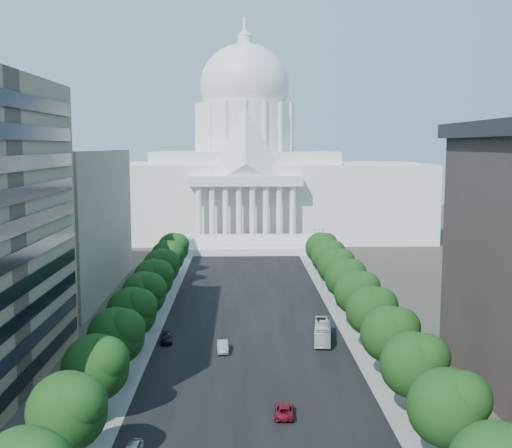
{
  "coord_description": "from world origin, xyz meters",
  "views": [
    {
      "loc": [
        -1.66,
        -34.04,
        31.0
      ],
      "look_at": [
        1.31,
        85.32,
        16.34
      ],
      "focal_mm": 45.0,
      "sensor_mm": 36.0,
      "label": 1
    }
  ],
  "objects": [
    {
      "name": "tree_r_j",
      "position": [
        18.34,
        119.81,
        6.45
      ],
      "size": [
        7.79,
        7.6,
        9.97
      ],
      "color": "#33261C",
      "rests_on": "ground"
    },
    {
      "name": "tree_r_h",
      "position": [
        18.34,
        95.81,
        6.45
      ],
      "size": [
        7.79,
        7.6,
        9.97
      ],
      "color": "#33261C",
      "rests_on": "ground"
    },
    {
      "name": "capitol",
      "position": [
        0.0,
        184.89,
        20.01
      ],
      "size": [
        120.0,
        56.0,
        73.0
      ],
      "color": "white",
      "rests_on": "ground"
    },
    {
      "name": "streetlight_f",
      "position": [
        19.9,
        135.0,
        5.82
      ],
      "size": [
        2.61,
        0.44,
        9.0
      ],
      "color": "gray",
      "rests_on": "ground"
    },
    {
      "name": "road_asphalt",
      "position": [
        0.0,
        90.0,
        0.0
      ],
      "size": [
        30.0,
        260.0,
        0.01
      ],
      "primitive_type": "cube",
      "color": "black",
      "rests_on": "ground"
    },
    {
      "name": "tree_l_j",
      "position": [
        -17.66,
        119.81,
        6.45
      ],
      "size": [
        7.79,
        7.6,
        9.97
      ],
      "color": "#33261C",
      "rests_on": "ground"
    },
    {
      "name": "streetlight_c",
      "position": [
        19.9,
        60.0,
        5.82
      ],
      "size": [
        2.61,
        0.44,
        9.0
      ],
      "color": "gray",
      "rests_on": "ground"
    },
    {
      "name": "streetlight_d",
      "position": [
        19.9,
        85.0,
        5.82
      ],
      "size": [
        2.61,
        0.44,
        9.0
      ],
      "color": "gray",
      "rests_on": "ground"
    },
    {
      "name": "streetlight_b",
      "position": [
        19.9,
        35.0,
        5.82
      ],
      "size": [
        2.61,
        0.44,
        9.0
      ],
      "color": "gray",
      "rests_on": "ground"
    },
    {
      "name": "tree_r_i",
      "position": [
        18.34,
        107.81,
        6.45
      ],
      "size": [
        7.79,
        7.6,
        9.97
      ],
      "color": "#33261C",
      "rests_on": "ground"
    },
    {
      "name": "tree_l_c",
      "position": [
        -17.66,
        35.81,
        6.45
      ],
      "size": [
        7.79,
        7.6,
        9.97
      ],
      "color": "#33261C",
      "rests_on": "ground"
    },
    {
      "name": "tree_r_d",
      "position": [
        18.34,
        47.81,
        6.45
      ],
      "size": [
        7.79,
        7.6,
        9.97
      ],
      "color": "#33261C",
      "rests_on": "ground"
    },
    {
      "name": "tree_r_c",
      "position": [
        18.34,
        35.81,
        6.45
      ],
      "size": [
        7.79,
        7.6,
        9.97
      ],
      "color": "#33261C",
      "rests_on": "ground"
    },
    {
      "name": "car_dark_b",
      "position": [
        -13.42,
        64.6,
        0.64
      ],
      "size": [
        2.36,
        4.63,
        1.29
      ],
      "primitive_type": "imported",
      "rotation": [
        0.0,
        0.0,
        0.13
      ],
      "color": "black",
      "rests_on": "ground"
    },
    {
      "name": "tree_l_d",
      "position": [
        -17.66,
        47.81,
        6.45
      ],
      "size": [
        7.79,
        7.6,
        9.97
      ],
      "color": "#33261C",
      "rests_on": "ground"
    },
    {
      "name": "city_bus",
      "position": [
        11.43,
        64.96,
        1.46
      ],
      "size": [
        3.82,
        10.74,
        2.93
      ],
      "primitive_type": "imported",
      "rotation": [
        0.0,
        0.0,
        -0.13
      ],
      "color": "silver",
      "rests_on": "ground"
    },
    {
      "name": "car_red",
      "position": [
        3.35,
        36.48,
        0.66
      ],
      "size": [
        2.52,
        4.88,
        1.32
      ],
      "primitive_type": "imported",
      "rotation": [
        0.0,
        0.0,
        3.07
      ],
      "color": "maroon",
      "rests_on": "ground"
    },
    {
      "name": "tree_l_b",
      "position": [
        -17.66,
        23.81,
        6.45
      ],
      "size": [
        7.79,
        7.6,
        9.97
      ],
      "color": "#33261C",
      "rests_on": "ground"
    },
    {
      "name": "tree_l_i",
      "position": [
        -17.66,
        107.81,
        6.45
      ],
      "size": [
        7.79,
        7.6,
        9.97
      ],
      "color": "#33261C",
      "rests_on": "ground"
    },
    {
      "name": "tree_r_g",
      "position": [
        18.34,
        83.81,
        6.45
      ],
      "size": [
        7.79,
        7.6,
        9.97
      ],
      "color": "#33261C",
      "rests_on": "ground"
    },
    {
      "name": "tree_l_e",
      "position": [
        -17.66,
        59.81,
        6.45
      ],
      "size": [
        7.79,
        7.6,
        9.97
      ],
      "color": "#33261C",
      "rests_on": "ground"
    },
    {
      "name": "sidewalk_right",
      "position": [
        19.0,
        90.0,
        0.0
      ],
      "size": [
        8.0,
        260.0,
        0.02
      ],
      "primitive_type": "cube",
      "color": "gray",
      "rests_on": "ground"
    },
    {
      "name": "tree_l_g",
      "position": [
        -17.66,
        83.81,
        6.45
      ],
      "size": [
        7.79,
        7.6,
        9.97
      ],
      "color": "#33261C",
      "rests_on": "ground"
    },
    {
      "name": "tree_r_f",
      "position": [
        18.34,
        71.81,
        6.45
      ],
      "size": [
        7.79,
        7.6,
        9.97
      ],
      "color": "#33261C",
      "rests_on": "ground"
    },
    {
      "name": "tree_l_f",
      "position": [
        -17.66,
        71.81,
        6.45
      ],
      "size": [
        7.79,
        7.6,
        9.97
      ],
      "color": "#33261C",
      "rests_on": "ground"
    },
    {
      "name": "sidewalk_left",
      "position": [
        -19.0,
        90.0,
        0.0
      ],
      "size": [
        8.0,
        260.0,
        0.02
      ],
      "primitive_type": "cube",
      "color": "gray",
      "rests_on": "ground"
    },
    {
      "name": "tree_r_b",
      "position": [
        18.34,
        23.81,
        6.45
      ],
      "size": [
        7.79,
        7.6,
        9.97
      ],
      "color": "#33261C",
      "rests_on": "ground"
    },
    {
      "name": "tree_r_e",
      "position": [
        18.34,
        59.81,
        6.45
      ],
      "size": [
        7.79,
        7.6,
        9.97
      ],
      "color": "#33261C",
      "rests_on": "ground"
    },
    {
      "name": "car_silver",
      "position": [
        -4.38,
        59.95,
        0.78
      ],
      "size": [
        1.94,
        4.82,
        1.56
      ],
      "primitive_type": "imported",
      "rotation": [
        0.0,
        0.0,
        0.06
      ],
      "color": "#AFB0B7",
      "rests_on": "ground"
    },
    {
      "name": "office_block_left_far",
      "position": [
        -48.0,
        100.0,
        15.0
      ],
      "size": [
        38.0,
        52.0,
        30.0
      ],
      "primitive_type": "cube",
      "color": "gray",
      "rests_on": "ground"
    },
    {
      "name": "tree_l_h",
      "position": [
        -17.66,
        95.81,
        6.45
      ],
      "size": [
        7.79,
        7.6,
        9.97
      ],
      "color": "#33261C",
      "rests_on": "ground"
    },
    {
      "name": "streetlight_e",
      "position": [
        19.9,
        110.0,
        5.82
      ],
      "size": [
        2.61,
        0.44,
        9.0
      ],
      "color": "gray",
      "rests_on": "ground"
    }
  ]
}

